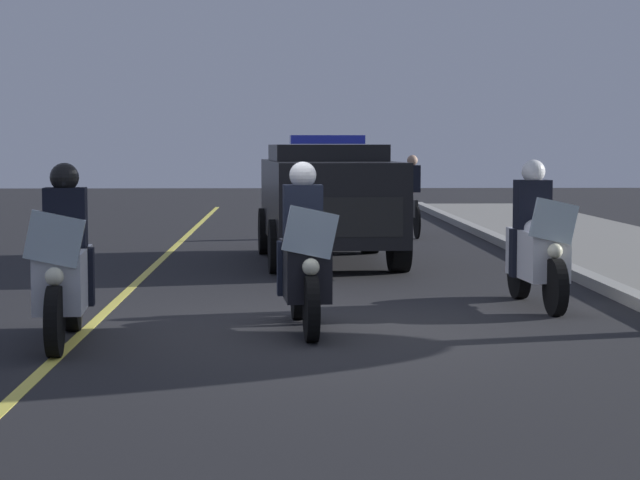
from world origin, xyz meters
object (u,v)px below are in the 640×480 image
Objects in this scene: police_motorcycle_lead_right at (304,262)px; police_motorcycle_trailing at (537,247)px; cyclist_background at (412,196)px; police_suv at (328,196)px; police_motorcycle_lead_left at (64,270)px.

police_motorcycle_trailing is (-1.63, 2.74, 0.00)m from police_motorcycle_lead_right.
cyclist_background is at bearing -178.41° from police_motorcycle_trailing.
police_motorcycle_lead_right is 0.43× the size of police_suv.
police_motorcycle_lead_left is 8.19m from police_suv.
police_motorcycle_lead_right is 1.00× the size of police_motorcycle_trailing.
police_motorcycle_lead_right is (-0.75, 2.31, 0.00)m from police_motorcycle_lead_left.
police_motorcycle_trailing reaches higher than cyclist_background.
police_motorcycle_lead_right is 3.19m from police_motorcycle_trailing.
police_motorcycle_lead_left is 1.22× the size of cyclist_background.
cyclist_background is at bearing 159.85° from police_motorcycle_lead_left.
cyclist_background is (-5.28, 1.95, -0.22)m from police_suv.
police_motorcycle_lead_left is 1.00× the size of police_motorcycle_lead_right.
cyclist_background is at bearing 168.66° from police_motorcycle_lead_right.
police_motorcycle_lead_left is 0.43× the size of police_suv.
police_motorcycle_lead_left and police_motorcycle_lead_right have the same top height.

